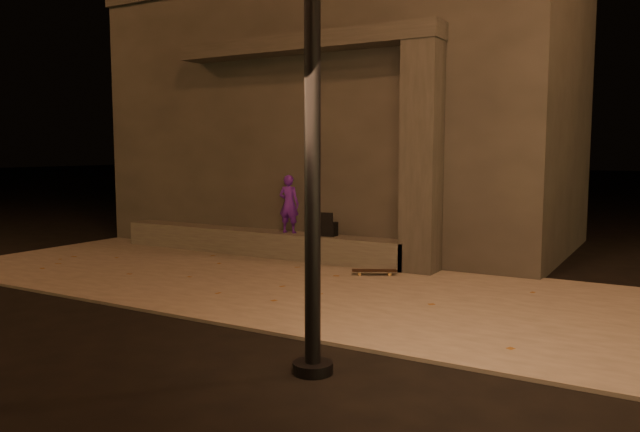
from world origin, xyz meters
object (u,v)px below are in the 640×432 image
Objects in this scene: skateboarder at (289,204)px; backpack at (328,228)px; column at (422,158)px; skateboard at (374,271)px.

skateboarder reaches higher than backpack.
column is 3.47× the size of skateboarder.
column is 2.08m from backpack.
backpack is (0.81, 0.00, -0.38)m from skateboarder.
column reaches higher than skateboard.
backpack is at bearing 173.74° from skateboarder.
skateboarder is 1.49× the size of skateboard.
backpack is 1.46m from skateboard.
skateboarder reaches higher than skateboard.
skateboarder is (-2.50, 0.00, -0.83)m from column.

